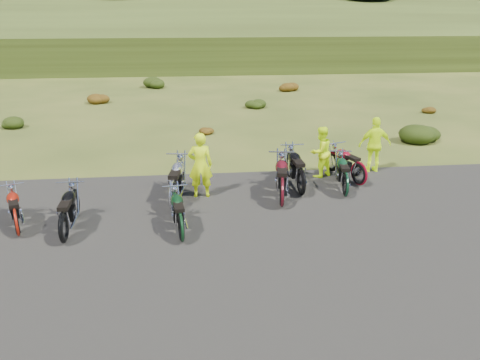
{
  "coord_description": "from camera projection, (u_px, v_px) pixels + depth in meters",
  "views": [
    {
      "loc": [
        -0.95,
        -10.47,
        5.13
      ],
      "look_at": [
        0.24,
        0.77,
        0.96
      ],
      "focal_mm": 35.0,
      "sensor_mm": 36.0,
      "label": 1
    }
  ],
  "objects": [
    {
      "name": "shrub_7",
      "position": [
        421.0,
        130.0,
        18.92
      ],
      "size": [
        1.56,
        1.56,
        0.92
      ],
      "primitive_type": "ellipsoid",
      "color": "black",
      "rests_on": "ground"
    },
    {
      "name": "shrub_3",
      "position": [
        155.0,
        81.0,
        31.58
      ],
      "size": [
        1.56,
        1.56,
        0.92
      ],
      "primitive_type": "ellipsoid",
      "color": "black",
      "rests_on": "ground"
    },
    {
      "name": "person_middle",
      "position": [
        200.0,
        166.0,
        13.15
      ],
      "size": [
        0.7,
        0.48,
        1.88
      ],
      "primitive_type": "imported",
      "rotation": [
        0.0,
        0.0,
        3.11
      ],
      "color": "#D3F70D",
      "rests_on": "ground"
    },
    {
      "name": "hill_slope",
      "position": [
        197.0,
        51.0,
        58.28
      ],
      "size": [
        300.0,
        45.97,
        9.37
      ],
      "primitive_type": null,
      "rotation": [
        0.14,
        0.0,
        0.0
      ],
      "color": "#344015",
      "rests_on": "ground"
    },
    {
      "name": "shrub_4",
      "position": [
        205.0,
        129.0,
        20.1
      ],
      "size": [
        0.77,
        0.77,
        0.45
      ],
      "primitive_type": "ellipsoid",
      "color": "#622C0C",
      "rests_on": "ground"
    },
    {
      "name": "ground",
      "position": [
        234.0,
        227.0,
        11.64
      ],
      "size": [
        300.0,
        300.0,
        0.0
      ],
      "primitive_type": "plane",
      "color": "#354517",
      "rests_on": "ground"
    },
    {
      "name": "motorcycle_6",
      "position": [
        358.0,
        186.0,
        14.35
      ],
      "size": [
        1.36,
        2.17,
        1.08
      ],
      "primitive_type": null,
      "rotation": [
        0.0,
        0.0,
        1.93
      ],
      "color": "maroon",
      "rests_on": "ground"
    },
    {
      "name": "person_right_a",
      "position": [
        320.0,
        153.0,
        14.81
      ],
      "size": [
        0.99,
        0.92,
        1.62
      ],
      "primitive_type": "imported",
      "rotation": [
        0.0,
        0.0,
        3.66
      ],
      "color": "#D3F70D",
      "rests_on": "ground"
    },
    {
      "name": "motorcycle_4",
      "position": [
        282.0,
        207.0,
        12.8
      ],
      "size": [
        1.13,
        2.4,
        1.21
      ],
      "primitive_type": null,
      "rotation": [
        0.0,
        0.0,
        1.41
      ],
      "color": "#4E0D15",
      "rests_on": "ground"
    },
    {
      "name": "gravel_pad",
      "position": [
        243.0,
        269.0,
        9.77
      ],
      "size": [
        20.0,
        12.0,
        0.04
      ],
      "primitive_type": "cube",
      "color": "black",
      "rests_on": "ground"
    },
    {
      "name": "shrub_8",
      "position": [
        426.0,
        108.0,
        24.23
      ],
      "size": [
        0.77,
        0.77,
        0.45
      ],
      "primitive_type": "ellipsoid",
      "color": "#622C0C",
      "rests_on": "ground"
    },
    {
      "name": "motorcycle_3",
      "position": [
        174.0,
        210.0,
        12.61
      ],
      "size": [
        1.09,
        2.39,
        1.21
      ],
      "primitive_type": null,
      "rotation": [
        0.0,
        0.0,
        1.43
      ],
      "color": "silver",
      "rests_on": "ground"
    },
    {
      "name": "shrub_5",
      "position": [
        255.0,
        103.0,
        25.31
      ],
      "size": [
        1.03,
        1.03,
        0.61
      ],
      "primitive_type": "ellipsoid",
      "color": "black",
      "rests_on": "ground"
    },
    {
      "name": "hill_plateau",
      "position": [
        192.0,
        30.0,
        114.25
      ],
      "size": [
        300.0,
        90.0,
        9.17
      ],
      "primitive_type": "cube",
      "color": "#344015",
      "rests_on": "ground"
    },
    {
      "name": "motorcycle_2",
      "position": [
        182.0,
        242.0,
        10.9
      ],
      "size": [
        0.88,
        1.99,
        1.01
      ],
      "primitive_type": null,
      "rotation": [
        0.0,
        0.0,
        1.7
      ],
      "color": "black",
      "rests_on": "ground"
    },
    {
      "name": "shrub_2",
      "position": [
        97.0,
        97.0,
        26.38
      ],
      "size": [
        1.3,
        1.3,
        0.77
      ],
      "primitive_type": "ellipsoid",
      "color": "#622C0C",
      "rests_on": "ground"
    },
    {
      "name": "shrub_6",
      "position": [
        288.0,
        85.0,
        30.51
      ],
      "size": [
        1.3,
        1.3,
        0.77
      ],
      "primitive_type": "ellipsoid",
      "color": "#622C0C",
      "rests_on": "ground"
    },
    {
      "name": "motorcycle_7",
      "position": [
        345.0,
        197.0,
        13.49
      ],
      "size": [
        0.96,
        2.09,
        1.05
      ],
      "primitive_type": null,
      "rotation": [
        0.0,
        0.0,
        1.42
      ],
      "color": "#0E331C",
      "rests_on": "ground"
    },
    {
      "name": "shrub_1",
      "position": [
        11.0,
        121.0,
        21.18
      ],
      "size": [
        1.03,
        1.03,
        0.61
      ],
      "primitive_type": "ellipsoid",
      "color": "black",
      "rests_on": "ground"
    },
    {
      "name": "motorcycle_1",
      "position": [
        19.0,
        236.0,
        11.17
      ],
      "size": [
        1.25,
        1.97,
        0.98
      ],
      "primitive_type": null,
      "rotation": [
        0.0,
        0.0,
        1.93
      ],
      "color": "#9A190B",
      "rests_on": "ground"
    },
    {
      "name": "motorcycle_0",
      "position": [
        66.0,
        243.0,
        10.85
      ],
      "size": [
        0.75,
        2.1,
        1.09
      ],
      "primitive_type": null,
      "rotation": [
        0.0,
        0.0,
        1.6
      ],
      "color": "black",
      "rests_on": "ground"
    },
    {
      "name": "person_right_b",
      "position": [
        375.0,
        146.0,
        15.23
      ],
      "size": [
        1.07,
        0.45,
        1.82
      ],
      "primitive_type": "imported",
      "rotation": [
        0.0,
        0.0,
        3.13
      ],
      "color": "#D3F70D",
      "rests_on": "ground"
    },
    {
      "name": "motorcycle_5",
      "position": [
        301.0,
        196.0,
        13.58
      ],
      "size": [
        0.81,
        2.29,
        1.19
      ],
      "primitive_type": null,
      "rotation": [
        0.0,
        0.0,
        1.59
      ],
      "color": "black",
      "rests_on": "ground"
    }
  ]
}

